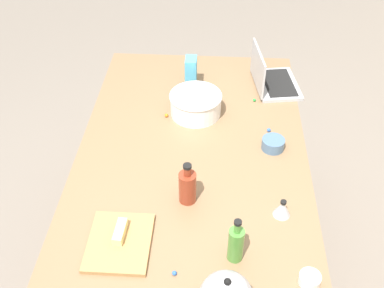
{
  "coord_description": "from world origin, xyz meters",
  "views": [
    {
      "loc": [
        1.62,
        0.1,
        2.34
      ],
      "look_at": [
        0.0,
        0.0,
        0.95
      ],
      "focal_mm": 44.04,
      "sensor_mm": 36.0,
      "label": 1
    }
  ],
  "objects_px": {
    "butter_stick_left": "(120,232)",
    "ramekin_small": "(273,144)",
    "bottle_soy": "(186,186)",
    "kitchen_timer": "(282,208)",
    "candy_bag": "(191,72)",
    "mixing_bowl_large": "(196,104)",
    "laptop": "(271,79)",
    "ramekin_medium": "(310,279)",
    "bottle_olive": "(236,243)",
    "cutting_board": "(119,242)"
  },
  "relations": [
    {
      "from": "ramekin_small",
      "to": "candy_bag",
      "type": "bearing_deg",
      "value": -140.41
    },
    {
      "from": "bottle_olive",
      "to": "bottle_soy",
      "type": "height_order",
      "value": "bottle_olive"
    },
    {
      "from": "candy_bag",
      "to": "ramekin_medium",
      "type": "bearing_deg",
      "value": 22.08
    },
    {
      "from": "mixing_bowl_large",
      "to": "bottle_soy",
      "type": "bearing_deg",
      "value": -0.43
    },
    {
      "from": "cutting_board",
      "to": "candy_bag",
      "type": "height_order",
      "value": "candy_bag"
    },
    {
      "from": "laptop",
      "to": "ramekin_medium",
      "type": "height_order",
      "value": "laptop"
    },
    {
      "from": "ramekin_small",
      "to": "kitchen_timer",
      "type": "bearing_deg",
      "value": 1.15
    },
    {
      "from": "laptop",
      "to": "mixing_bowl_large",
      "type": "xyz_separation_m",
      "value": [
        0.27,
        -0.39,
        0.01
      ]
    },
    {
      "from": "bottle_soy",
      "to": "butter_stick_left",
      "type": "bearing_deg",
      "value": -48.11
    },
    {
      "from": "laptop",
      "to": "mixing_bowl_large",
      "type": "bearing_deg",
      "value": -55.12
    },
    {
      "from": "laptop",
      "to": "ramekin_small",
      "type": "bearing_deg",
      "value": -2.18
    },
    {
      "from": "kitchen_timer",
      "to": "cutting_board",
      "type": "bearing_deg",
      "value": -73.44
    },
    {
      "from": "cutting_board",
      "to": "ramekin_medium",
      "type": "relative_size",
      "value": 3.66
    },
    {
      "from": "mixing_bowl_large",
      "to": "cutting_board",
      "type": "bearing_deg",
      "value": -16.08
    },
    {
      "from": "bottle_olive",
      "to": "candy_bag",
      "type": "xyz_separation_m",
      "value": [
        -1.12,
        -0.23,
        0.0
      ]
    },
    {
      "from": "butter_stick_left",
      "to": "ramekin_small",
      "type": "height_order",
      "value": "butter_stick_left"
    },
    {
      "from": "bottle_soy",
      "to": "kitchen_timer",
      "type": "bearing_deg",
      "value": 81.61
    },
    {
      "from": "laptop",
      "to": "ramekin_small",
      "type": "height_order",
      "value": "laptop"
    },
    {
      "from": "mixing_bowl_large",
      "to": "bottle_olive",
      "type": "xyz_separation_m",
      "value": [
        0.87,
        0.19,
        0.02
      ]
    },
    {
      "from": "laptop",
      "to": "bottle_olive",
      "type": "distance_m",
      "value": 1.16
    },
    {
      "from": "butter_stick_left",
      "to": "kitchen_timer",
      "type": "distance_m",
      "value": 0.64
    },
    {
      "from": "ramekin_medium",
      "to": "laptop",
      "type": "bearing_deg",
      "value": -177.26
    },
    {
      "from": "ramekin_medium",
      "to": "ramekin_small",
      "type": "bearing_deg",
      "value": -173.68
    },
    {
      "from": "laptop",
      "to": "ramekin_medium",
      "type": "bearing_deg",
      "value": 2.74
    },
    {
      "from": "bottle_olive",
      "to": "kitchen_timer",
      "type": "relative_size",
      "value": 2.62
    },
    {
      "from": "mixing_bowl_large",
      "to": "bottle_olive",
      "type": "bearing_deg",
      "value": 12.46
    },
    {
      "from": "bottle_olive",
      "to": "ramekin_small",
      "type": "height_order",
      "value": "bottle_olive"
    },
    {
      "from": "laptop",
      "to": "ramekin_medium",
      "type": "relative_size",
      "value": 4.44
    },
    {
      "from": "mixing_bowl_large",
      "to": "ramekin_small",
      "type": "xyz_separation_m",
      "value": [
        0.25,
        0.37,
        -0.03
      ]
    },
    {
      "from": "butter_stick_left",
      "to": "candy_bag",
      "type": "height_order",
      "value": "candy_bag"
    },
    {
      "from": "laptop",
      "to": "bottle_soy",
      "type": "xyz_separation_m",
      "value": [
        0.87,
        -0.4,
        0.03
      ]
    },
    {
      "from": "mixing_bowl_large",
      "to": "kitchen_timer",
      "type": "height_order",
      "value": "mixing_bowl_large"
    },
    {
      "from": "laptop",
      "to": "butter_stick_left",
      "type": "xyz_separation_m",
      "value": [
        1.08,
        -0.63,
        -0.01
      ]
    },
    {
      "from": "bottle_soy",
      "to": "ramekin_medium",
      "type": "height_order",
      "value": "bottle_soy"
    },
    {
      "from": "butter_stick_left",
      "to": "candy_bag",
      "type": "relative_size",
      "value": 0.65
    },
    {
      "from": "cutting_board",
      "to": "butter_stick_left",
      "type": "xyz_separation_m",
      "value": [
        -0.03,
        0.0,
        0.03
      ]
    },
    {
      "from": "cutting_board",
      "to": "ramekin_medium",
      "type": "height_order",
      "value": "ramekin_medium"
    },
    {
      "from": "mixing_bowl_large",
      "to": "bottle_soy",
      "type": "distance_m",
      "value": 0.59
    },
    {
      "from": "bottle_olive",
      "to": "ramekin_medium",
      "type": "relative_size",
      "value": 2.63
    },
    {
      "from": "butter_stick_left",
      "to": "ramekin_medium",
      "type": "height_order",
      "value": "butter_stick_left"
    },
    {
      "from": "cutting_board",
      "to": "kitchen_timer",
      "type": "bearing_deg",
      "value": 106.56
    },
    {
      "from": "bottle_soy",
      "to": "candy_bag",
      "type": "height_order",
      "value": "bottle_soy"
    },
    {
      "from": "butter_stick_left",
      "to": "kitchen_timer",
      "type": "bearing_deg",
      "value": 104.03
    },
    {
      "from": "ramekin_medium",
      "to": "candy_bag",
      "type": "xyz_separation_m",
      "value": [
        -1.21,
        -0.49,
        0.07
      ]
    },
    {
      "from": "bottle_soy",
      "to": "kitchen_timer",
      "type": "xyz_separation_m",
      "value": [
        0.06,
        0.38,
        -0.04
      ]
    },
    {
      "from": "bottle_soy",
      "to": "butter_stick_left",
      "type": "height_order",
      "value": "bottle_soy"
    },
    {
      "from": "laptop",
      "to": "mixing_bowl_large",
      "type": "height_order",
      "value": "laptop"
    },
    {
      "from": "bottle_soy",
      "to": "mixing_bowl_large",
      "type": "bearing_deg",
      "value": 179.57
    },
    {
      "from": "mixing_bowl_large",
      "to": "bottle_olive",
      "type": "height_order",
      "value": "bottle_olive"
    },
    {
      "from": "laptop",
      "to": "bottle_olive",
      "type": "bearing_deg",
      "value": -9.95
    }
  ]
}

